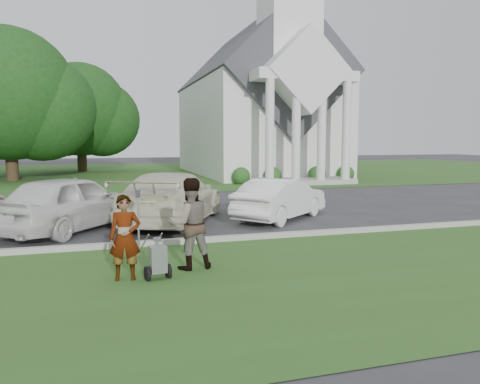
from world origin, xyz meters
name	(u,v)px	position (x,y,z in m)	size (l,w,h in m)	color
ground	(212,247)	(0.00, 0.00, 0.00)	(120.00, 120.00, 0.00)	#333335
grass_strip	(249,283)	(0.00, -3.00, 0.01)	(80.00, 7.00, 0.01)	#31581E
church_lawn	(134,173)	(0.00, 27.00, 0.01)	(80.00, 30.00, 0.01)	#31581E
curb	(207,240)	(0.00, 0.55, 0.07)	(80.00, 0.18, 0.15)	#9E9E93
church	(257,96)	(9.00, 23.11, 5.94)	(9.19, 19.00, 24.10)	white
tree_left	(8,100)	(-8.01, 21.99, 5.11)	(10.63, 8.40, 9.71)	#332316
tree_back	(80,114)	(-4.01, 29.99, 4.73)	(9.61, 7.60, 8.89)	#332316
striping_cart	(157,260)	(-1.58, -2.30, 0.38)	(0.56, 0.99, 0.87)	black
person_left	(125,238)	(-2.16, -2.16, 0.80)	(0.59, 0.38, 1.61)	#999999
person_right	(190,224)	(-0.86, -1.76, 0.93)	(0.90, 0.70, 1.86)	#999999
parking_meter_near	(138,212)	(-1.74, 0.07, 0.95)	(0.11, 0.10, 1.50)	#999BA1
car_b	(71,203)	(-3.42, 3.24, 0.82)	(1.94, 4.83, 1.65)	white
car_c	(172,198)	(-0.42, 3.66, 0.82)	(2.29, 5.63, 1.63)	silver
car_d	(281,199)	(3.15, 3.35, 0.68)	(1.45, 4.15, 1.37)	white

